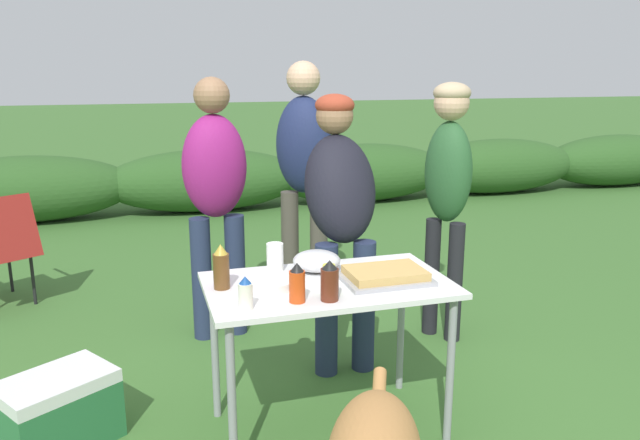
{
  "coord_description": "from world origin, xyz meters",
  "views": [
    {
      "loc": [
        -0.8,
        -2.54,
        1.68
      ],
      "look_at": [
        0.13,
        0.57,
        0.89
      ],
      "focal_mm": 35.0,
      "sensor_mm": 36.0,
      "label": 1
    }
  ],
  "objects_px": {
    "standing_person_in_olive_jacket": "(341,205)",
    "hot_sauce_bottle": "(297,283)",
    "plate_stack": "(272,283)",
    "bbq_sauce_bottle": "(330,281)",
    "folding_table": "(328,298)",
    "food_tray": "(385,275)",
    "beer_bottle": "(221,268)",
    "cooler_box": "(58,411)",
    "mixing_bowl": "(317,261)",
    "standing_person_in_gray_fleece": "(448,179)",
    "relish_jar": "(329,280)",
    "standing_person_in_navy_coat": "(215,187)",
    "standing_person_in_dark_puffer": "(304,163)",
    "mayo_bottle": "(245,293)",
    "paper_cup_stack": "(275,257)"
  },
  "relations": [
    {
      "from": "standing_person_in_gray_fleece",
      "to": "standing_person_in_navy_coat",
      "type": "distance_m",
      "value": 1.42
    },
    {
      "from": "standing_person_in_gray_fleece",
      "to": "bbq_sauce_bottle",
      "type": "bearing_deg",
      "value": -77.28
    },
    {
      "from": "standing_person_in_olive_jacket",
      "to": "paper_cup_stack",
      "type": "bearing_deg",
      "value": -136.5
    },
    {
      "from": "standing_person_in_gray_fleece",
      "to": "standing_person_in_navy_coat",
      "type": "xyz_separation_m",
      "value": [
        -1.35,
        0.43,
        -0.05
      ]
    },
    {
      "from": "cooler_box",
      "to": "paper_cup_stack",
      "type": "bearing_deg",
      "value": -32.94
    },
    {
      "from": "folding_table",
      "to": "food_tray",
      "type": "xyz_separation_m",
      "value": [
        0.26,
        -0.05,
        0.1
      ]
    },
    {
      "from": "relish_jar",
      "to": "standing_person_in_dark_puffer",
      "type": "relative_size",
      "value": 0.08
    },
    {
      "from": "plate_stack",
      "to": "standing_person_in_navy_coat",
      "type": "height_order",
      "value": "standing_person_in_navy_coat"
    },
    {
      "from": "hot_sauce_bottle",
      "to": "standing_person_in_gray_fleece",
      "type": "xyz_separation_m",
      "value": [
        1.21,
        1.01,
        0.2
      ]
    },
    {
      "from": "beer_bottle",
      "to": "hot_sauce_bottle",
      "type": "bearing_deg",
      "value": -42.45
    },
    {
      "from": "folding_table",
      "to": "food_tray",
      "type": "height_order",
      "value": "food_tray"
    },
    {
      "from": "folding_table",
      "to": "relish_jar",
      "type": "bearing_deg",
      "value": -106.12
    },
    {
      "from": "beer_bottle",
      "to": "relish_jar",
      "type": "bearing_deg",
      "value": -25.65
    },
    {
      "from": "bbq_sauce_bottle",
      "to": "cooler_box",
      "type": "distance_m",
      "value": 1.39
    },
    {
      "from": "standing_person_in_gray_fleece",
      "to": "standing_person_in_dark_puffer",
      "type": "xyz_separation_m",
      "value": [
        -0.69,
        0.8,
        0.02
      ]
    },
    {
      "from": "folding_table",
      "to": "bbq_sauce_bottle",
      "type": "relative_size",
      "value": 6.3
    },
    {
      "from": "mayo_bottle",
      "to": "standing_person_in_olive_jacket",
      "type": "height_order",
      "value": "standing_person_in_olive_jacket"
    },
    {
      "from": "bbq_sauce_bottle",
      "to": "relish_jar",
      "type": "distance_m",
      "value": 0.07
    },
    {
      "from": "mixing_bowl",
      "to": "standing_person_in_gray_fleece",
      "type": "height_order",
      "value": "standing_person_in_gray_fleece"
    },
    {
      "from": "standing_person_in_gray_fleece",
      "to": "standing_person_in_dark_puffer",
      "type": "relative_size",
      "value": 0.93
    },
    {
      "from": "food_tray",
      "to": "relish_jar",
      "type": "height_order",
      "value": "relish_jar"
    },
    {
      "from": "standing_person_in_dark_puffer",
      "to": "plate_stack",
      "type": "bearing_deg",
      "value": -77.86
    },
    {
      "from": "hot_sauce_bottle",
      "to": "standing_person_in_dark_puffer",
      "type": "bearing_deg",
      "value": 73.89
    },
    {
      "from": "relish_jar",
      "to": "cooler_box",
      "type": "bearing_deg",
      "value": 162.4
    },
    {
      "from": "hot_sauce_bottle",
      "to": "standing_person_in_navy_coat",
      "type": "bearing_deg",
      "value": 95.68
    },
    {
      "from": "food_tray",
      "to": "hot_sauce_bottle",
      "type": "height_order",
      "value": "hot_sauce_bottle"
    },
    {
      "from": "beer_bottle",
      "to": "cooler_box",
      "type": "bearing_deg",
      "value": 167.43
    },
    {
      "from": "mixing_bowl",
      "to": "bbq_sauce_bottle",
      "type": "relative_size",
      "value": 1.3
    },
    {
      "from": "bbq_sauce_bottle",
      "to": "standing_person_in_gray_fleece",
      "type": "height_order",
      "value": "standing_person_in_gray_fleece"
    },
    {
      "from": "beer_bottle",
      "to": "standing_person_in_gray_fleece",
      "type": "relative_size",
      "value": 0.13
    },
    {
      "from": "standing_person_in_olive_jacket",
      "to": "hot_sauce_bottle",
      "type": "bearing_deg",
      "value": -117.65
    },
    {
      "from": "standing_person_in_dark_puffer",
      "to": "mayo_bottle",
      "type": "bearing_deg",
      "value": -79.88
    },
    {
      "from": "relish_jar",
      "to": "mixing_bowl",
      "type": "bearing_deg",
      "value": 82.47
    },
    {
      "from": "relish_jar",
      "to": "standing_person_in_dark_puffer",
      "type": "xyz_separation_m",
      "value": [
        0.37,
        1.76,
        0.24
      ]
    },
    {
      "from": "hot_sauce_bottle",
      "to": "bbq_sauce_bottle",
      "type": "bearing_deg",
      "value": -8.55
    },
    {
      "from": "plate_stack",
      "to": "paper_cup_stack",
      "type": "distance_m",
      "value": 0.23
    },
    {
      "from": "hot_sauce_bottle",
      "to": "paper_cup_stack",
      "type": "bearing_deg",
      "value": 89.88
    },
    {
      "from": "food_tray",
      "to": "standing_person_in_navy_coat",
      "type": "distance_m",
      "value": 1.44
    },
    {
      "from": "standing_person_in_olive_jacket",
      "to": "mayo_bottle",
      "type": "bearing_deg",
      "value": -127.22
    },
    {
      "from": "standing_person_in_olive_jacket",
      "to": "folding_table",
      "type": "bearing_deg",
      "value": -111.46
    },
    {
      "from": "folding_table",
      "to": "paper_cup_stack",
      "type": "relative_size",
      "value": 8.03
    },
    {
      "from": "paper_cup_stack",
      "to": "plate_stack",
      "type": "bearing_deg",
      "value": -106.63
    },
    {
      "from": "mixing_bowl",
      "to": "standing_person_in_gray_fleece",
      "type": "relative_size",
      "value": 0.14
    },
    {
      "from": "mixing_bowl",
      "to": "hot_sauce_bottle",
      "type": "relative_size",
      "value": 1.34
    },
    {
      "from": "standing_person_in_gray_fleece",
      "to": "standing_person_in_dark_puffer",
      "type": "bearing_deg",
      "value": -170.04
    },
    {
      "from": "plate_stack",
      "to": "bbq_sauce_bottle",
      "type": "bearing_deg",
      "value": -49.36
    },
    {
      "from": "mayo_bottle",
      "to": "standing_person_in_dark_puffer",
      "type": "xyz_separation_m",
      "value": [
        0.74,
        1.82,
        0.24
      ]
    },
    {
      "from": "folding_table",
      "to": "paper_cup_stack",
      "type": "bearing_deg",
      "value": 130.37
    },
    {
      "from": "standing_person_in_olive_jacket",
      "to": "standing_person_in_navy_coat",
      "type": "bearing_deg",
      "value": 137.17
    },
    {
      "from": "folding_table",
      "to": "standing_person_in_dark_puffer",
      "type": "height_order",
      "value": "standing_person_in_dark_puffer"
    }
  ]
}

